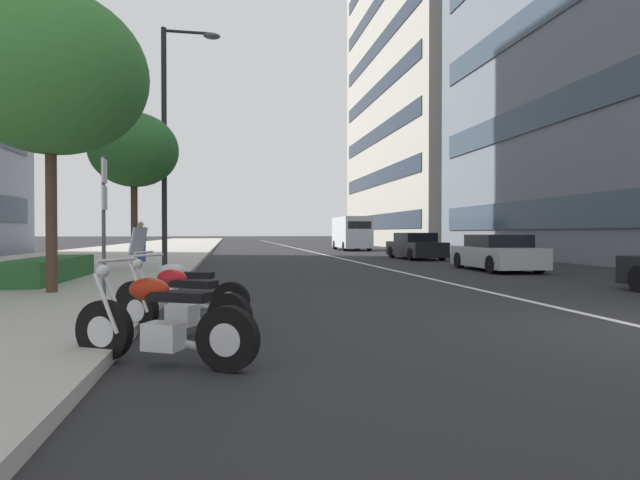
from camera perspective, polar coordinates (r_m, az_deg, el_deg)
name	(u,v)px	position (r m, az deg, el deg)	size (l,w,h in m)	color
sidewalk_right_plaza	(131,252)	(36.50, -20.33, -1.28)	(160.00, 10.44, 0.15)	#B2ADA3
lane_centre_stripe	(303,250)	(41.36, -1.93, -1.09)	(110.00, 0.16, 0.01)	silver
motorcycle_second_in_row	(162,325)	(5.57, -17.23, -9.08)	(1.06, 1.94, 1.11)	black
motorcycle_by_sign_pole	(181,306)	(7.06, -15.25, -7.09)	(1.25, 1.82, 1.09)	black
motorcycle_nearest_camera	(179,292)	(8.47, -15.42, -5.63)	(0.86, 2.13, 1.46)	black
car_approaching_light	(497,254)	(19.64, 19.12, -1.44)	(4.20, 2.06, 1.31)	#B7B7BC
car_far_down_avenue	(416,247)	(27.32, 10.61, -0.74)	(4.45, 1.91, 1.38)	black
delivery_van_ahead	(351,232)	(40.54, 3.52, 0.84)	(5.82, 2.27, 2.61)	silver
parking_sign_by_curb	(104,212)	(9.25, -22.96, 2.88)	(0.32, 0.06, 2.51)	#47494C
street_lamp_with_banners	(172,126)	(19.06, -16.19, 12.07)	(1.26, 2.04, 8.38)	#232326
clipped_hedge_bed	(49,269)	(14.95, -28.03, -2.89)	(4.54, 1.10, 0.57)	#28602D
street_tree_mid_sidewalk	(50,74)	(12.34, -27.87, 16.07)	(3.89, 3.89, 6.16)	#473323
street_tree_far_plaza	(134,150)	(18.56, -20.05, 9.38)	(2.94, 2.94, 5.27)	#473323
pedestrian_on_plaza	(141,241)	(22.94, -19.36, -0.14)	(0.48, 0.44, 1.70)	#33478C
office_tower_near_left	(474,98)	(58.48, 16.81, 14.88)	(27.20, 21.34, 31.25)	#B7B2A3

